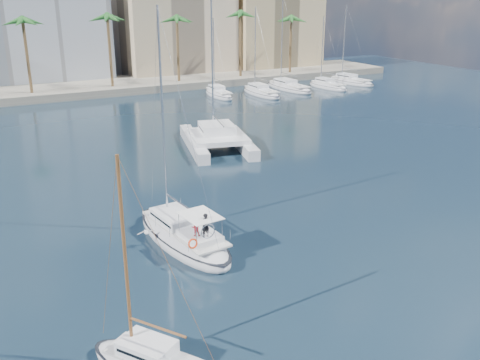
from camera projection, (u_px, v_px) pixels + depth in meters
ground at (258, 239)px, 35.20m from camera, size 160.00×160.00×0.00m
quay at (69, 89)px, 85.73m from camera, size 120.00×14.00×1.20m
building_beige at (174, 22)px, 99.85m from camera, size 20.00×14.00×20.00m
building_tan_right at (271, 25)px, 107.40m from camera, size 18.00×12.00×18.00m
palm_centre at (67, 28)px, 79.18m from camera, size 3.60×3.60×12.30m
palm_right at (264, 22)px, 94.28m from camera, size 3.60×3.60×12.30m
main_sloop at (183, 236)px, 34.59m from camera, size 4.40×10.70×15.45m
catamaran at (217, 137)px, 55.67m from camera, size 8.89×13.29×17.72m
seagull at (146, 232)px, 33.77m from camera, size 1.18×0.51×0.22m
moored_yacht_a at (219, 96)px, 83.17m from camera, size 3.37×9.52×11.90m
moored_yacht_b at (261, 95)px, 84.39m from camera, size 3.32×10.83×13.72m
moored_yacht_c at (289, 90)px, 88.94m from camera, size 3.98×12.33×15.54m
moored_yacht_d at (328, 88)px, 90.17m from camera, size 3.52×9.55×11.90m
moored_yacht_e at (350, 84)px, 94.72m from camera, size 4.61×11.11×13.72m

